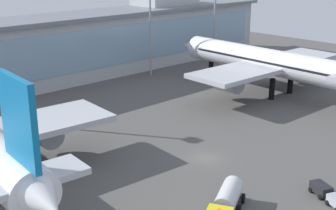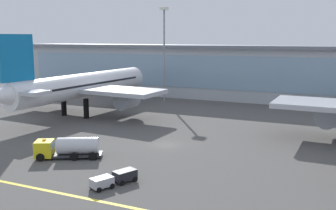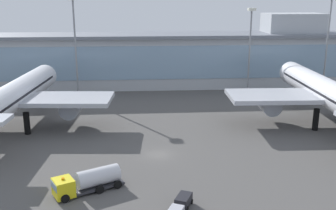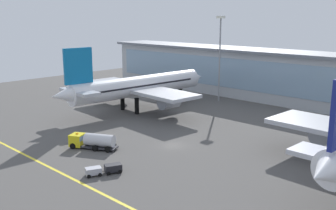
# 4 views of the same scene
# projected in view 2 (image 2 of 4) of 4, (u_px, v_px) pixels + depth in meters

# --- Properties ---
(ground_plane) EXTENTS (189.14, 189.14, 0.00)m
(ground_plane) POSITION_uv_depth(u_px,v_px,m) (166.00, 145.00, 60.34)
(ground_plane) COLOR #514F4C
(taxiway_centreline_stripe) EXTENTS (151.31, 0.50, 0.01)m
(taxiway_centreline_stripe) POSITION_uv_depth(u_px,v_px,m) (79.00, 197.00, 40.56)
(taxiway_centreline_stripe) COLOR yellow
(taxiway_centreline_stripe) RESTS_ON ground
(terminal_building) EXTENTS (138.10, 14.00, 19.63)m
(terminal_building) POSITION_uv_depth(u_px,v_px,m) (249.00, 71.00, 103.21)
(terminal_building) COLOR #ADB2B7
(terminal_building) RESTS_ON ground
(airliner_near_left) EXTENTS (36.82, 47.68, 17.07)m
(airliner_near_left) POSITION_uv_depth(u_px,v_px,m) (83.00, 86.00, 83.00)
(airliner_near_left) COLOR black
(airliner_near_left) RESTS_ON ground
(fuel_tanker_truck) EXTENTS (9.14, 6.35, 2.90)m
(fuel_tanker_truck) POSITION_uv_depth(u_px,v_px,m) (66.00, 147.00, 53.55)
(fuel_tanker_truck) COLOR black
(fuel_tanker_truck) RESTS_ON ground
(baggage_tug_near) EXTENTS (3.78, 5.72, 1.40)m
(baggage_tug_near) POSITION_uv_depth(u_px,v_px,m) (115.00, 178.00, 43.81)
(baggage_tug_near) COLOR black
(baggage_tug_near) RESTS_ON ground
(apron_light_mast_centre) EXTENTS (1.80, 1.80, 24.03)m
(apron_light_mast_centre) POSITION_uv_depth(u_px,v_px,m) (164.00, 41.00, 99.51)
(apron_light_mast_centre) COLOR gray
(apron_light_mast_centre) RESTS_ON ground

